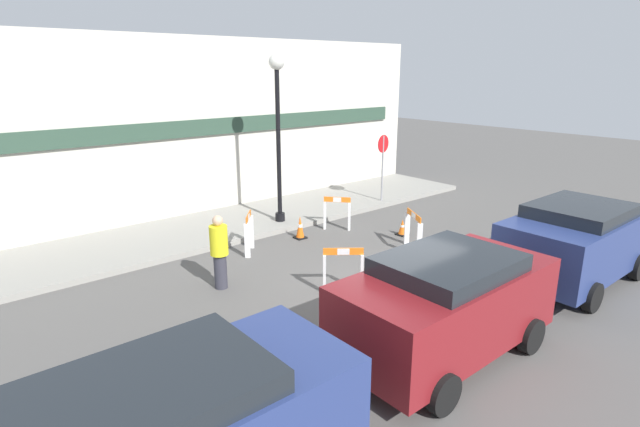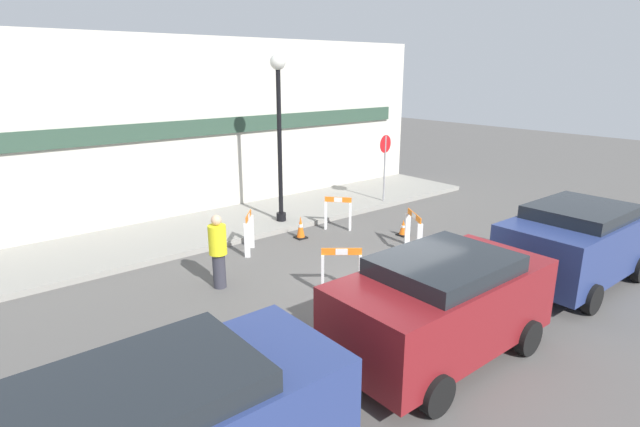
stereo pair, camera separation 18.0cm
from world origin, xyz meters
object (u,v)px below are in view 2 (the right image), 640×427
at_px(person_worker, 218,250).
at_px(parked_car_2, 577,240).
at_px(stop_sign, 385,157).
at_px(streetlamp_post, 279,116).
at_px(parked_car_1, 442,302).

relative_size(person_worker, parked_car_2, 0.42).
xyz_separation_m(stop_sign, parked_car_2, (-1.55, -7.19, -0.67)).
xyz_separation_m(streetlamp_post, stop_sign, (4.10, -0.31, -1.58)).
xyz_separation_m(stop_sign, parked_car_1, (-6.22, -7.19, -0.68)).
bearing_deg(parked_car_1, stop_sign, 49.15).
xyz_separation_m(stop_sign, person_worker, (-7.69, -2.51, -0.80)).
height_order(streetlamp_post, parked_car_2, streetlamp_post).
bearing_deg(parked_car_1, parked_car_2, 0.00).
distance_m(stop_sign, person_worker, 8.13).
distance_m(parked_car_1, parked_car_2, 4.67).
bearing_deg(streetlamp_post, person_worker, -141.88).
relative_size(stop_sign, person_worker, 1.40).
relative_size(streetlamp_post, parked_car_1, 1.25).
distance_m(stop_sign, parked_car_1, 9.53).
relative_size(parked_car_1, parked_car_2, 1.00).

